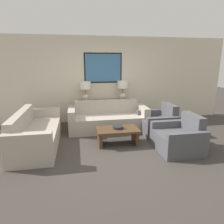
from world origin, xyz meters
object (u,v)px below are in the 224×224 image
couch_by_side (36,134)px  decorative_bowl (118,127)px  console_table (104,111)px  armchair_near_camera (179,138)px  couch_by_back_wall (108,120)px  table_lamp_right (123,87)px  armchair_near_back_wall (158,123)px  coffee_table (118,133)px  table_lamp_left (85,88)px

couch_by_side → decorative_bowl: bearing=-6.7°
couch_by_side → decorative_bowl: (1.86, -0.22, 0.12)m
console_table → decorative_bowl: 1.76m
armchair_near_camera → couch_by_back_wall: bearing=128.6°
table_lamp_right → couch_by_back_wall: table_lamp_right is taller
table_lamp_right → armchair_near_back_wall: table_lamp_right is taller
couch_by_back_wall → coffee_table: (0.06, -1.07, -0.01)m
table_lamp_right → armchair_near_camera: size_ratio=0.60×
armchair_near_camera → armchair_near_back_wall: bearing=90.0°
table_lamp_left → table_lamp_right: (1.16, 0.00, 0.00)m
table_lamp_left → coffee_table: table_lamp_left is taller
table_lamp_left → coffee_table: size_ratio=0.60×
armchair_near_back_wall → console_table: bearing=137.0°
couch_by_side → coffee_table: size_ratio=2.25×
couch_by_back_wall → coffee_table: 1.07m
decorative_bowl → couch_by_side: bearing=173.3°
console_table → coffee_table: console_table is taller
table_lamp_right → armchair_near_back_wall: (0.72, -1.21, -0.86)m
armchair_near_camera → decorative_bowl: bearing=155.2°
couch_by_side → coffee_table: couch_by_side is taller
table_lamp_right → coffee_table: size_ratio=0.60×
armchair_near_camera → table_lamp_right: bearing=107.2°
coffee_table → decorative_bowl: 0.14m
coffee_table → armchair_near_camera: size_ratio=1.00×
couch_by_side → table_lamp_left: bearing=51.7°
table_lamp_right → couch_by_side: 2.95m
table_lamp_left → console_table: bearing=0.0°
coffee_table → armchair_near_camera: armchair_near_camera is taller
armchair_near_back_wall → table_lamp_right: bearing=120.7°
couch_by_back_wall → armchair_near_camera: size_ratio=2.25×
armchair_near_back_wall → armchair_near_camera: size_ratio=1.00×
console_table → decorative_bowl: bearing=-87.8°
couch_by_back_wall → table_lamp_left: bearing=129.8°
table_lamp_left → table_lamp_right: 1.16m
console_table → table_lamp_right: (0.58, 0.00, 0.76)m
table_lamp_left → couch_by_back_wall: size_ratio=0.27×
armchair_near_camera → couch_by_side: bearing=165.7°
armchair_near_back_wall → couch_by_side: bearing=-174.0°
table_lamp_right → couch_by_back_wall: size_ratio=0.27×
table_lamp_left → couch_by_back_wall: 1.24m
decorative_bowl → armchair_near_back_wall: size_ratio=0.25×
table_lamp_right → armchair_near_back_wall: 1.65m
table_lamp_right → decorative_bowl: bearing=-106.3°
couch_by_back_wall → console_table: bearing=90.0°
couch_by_side → armchair_near_back_wall: size_ratio=2.25×
table_lamp_right → armchair_near_camera: (0.72, -2.33, -0.86)m
couch_by_side → coffee_table: (1.85, -0.23, -0.01)m
console_table → couch_by_back_wall: (0.00, -0.70, -0.08)m
coffee_table → decorative_bowl: decorative_bowl is taller
console_table → couch_by_back_wall: size_ratio=0.77×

